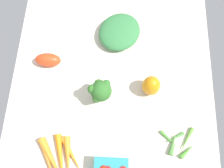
{
  "coord_description": "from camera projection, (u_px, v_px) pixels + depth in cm",
  "views": [
    {
      "loc": [
        -35.1,
        -1.66,
        94.97
      ],
      "look_at": [
        0.0,
        0.0,
        4.0
      ],
      "focal_mm": 42.34,
      "sensor_mm": 36.0,
      "label": 1
    }
  ],
  "objects": [
    {
      "name": "tablecloth",
      "position": [
        112.0,
        87.0,
        1.0
      ],
      "size": [
        104.0,
        76.0,
        2.0
      ],
      "primitive_type": "cube",
      "color": "beige",
      "rests_on": "ground"
    },
    {
      "name": "leafy_greens_clump",
      "position": [
        119.0,
        32.0,
        1.05
      ],
      "size": [
        23.33,
        22.69,
        5.4
      ],
      "primitive_type": "ellipsoid",
      "rotation": [
        0.0,
        0.0,
        5.73
      ],
      "color": "#357C42",
      "rests_on": "tablecloth"
    },
    {
      "name": "bell_pepper_orange",
      "position": [
        151.0,
        86.0,
        0.95
      ],
      "size": [
        8.79,
        8.79,
        9.01
      ],
      "primitive_type": "ellipsoid",
      "rotation": [
        0.0,
        0.0,
        5.81
      ],
      "color": "orange",
      "rests_on": "tablecloth"
    },
    {
      "name": "okra_pile",
      "position": [
        178.0,
        143.0,
        0.91
      ],
      "size": [
        11.18,
        12.2,
        1.95
      ],
      "color": "#4F863E",
      "rests_on": "tablecloth"
    },
    {
      "name": "carrot_bunch",
      "position": [
        59.0,
        159.0,
        0.89
      ],
      "size": [
        17.38,
        16.89,
        2.95
      ],
      "color": "orange",
      "rests_on": "tablecloth"
    },
    {
      "name": "roma_tomato",
      "position": [
        48.0,
        60.0,
        1.0
      ],
      "size": [
        5.22,
        9.85,
        5.17
      ],
      "primitive_type": "ellipsoid",
      "rotation": [
        0.0,
        0.0,
        4.71
      ],
      "color": "#E2421C",
      "rests_on": "tablecloth"
    },
    {
      "name": "broccoli_head",
      "position": [
        100.0,
        91.0,
        0.91
      ],
      "size": [
        8.48,
        8.35,
        10.83
      ],
      "color": "#A8BF79",
      "rests_on": "tablecloth"
    }
  ]
}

